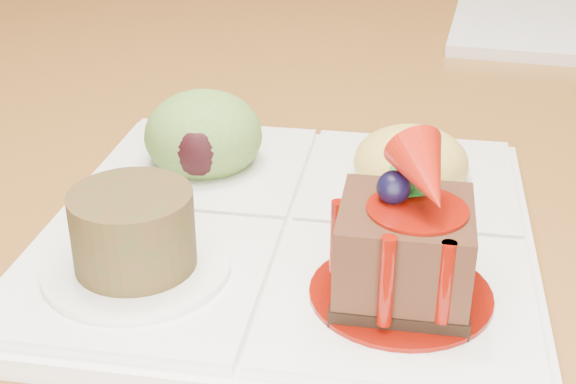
{
  "coord_description": "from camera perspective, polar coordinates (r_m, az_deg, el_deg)",
  "views": [
    {
      "loc": [
        -0.1,
        -1.15,
        0.99
      ],
      "look_at": [
        -0.11,
        -0.75,
        0.79
      ],
      "focal_mm": 50.0,
      "sensor_mm": 36.0,
      "label": 1
    }
  ],
  "objects": [
    {
      "name": "dining_table",
      "position": [
        1.2,
        6.91,
        12.13
      ],
      "size": [
        1.0,
        1.8,
        0.75
      ],
      "color": "brown",
      "rests_on": "ground"
    },
    {
      "name": "sampler_plate",
      "position": [
        0.46,
        -0.14,
        -1.22
      ],
      "size": [
        0.31,
        0.31,
        0.11
      ],
      "rotation": [
        0.0,
        0.0,
        -0.13
      ],
      "color": "silver",
      "rests_on": "dining_table"
    },
    {
      "name": "second_plate",
      "position": [
        0.92,
        19.07,
        10.98
      ],
      "size": [
        0.28,
        0.28,
        0.01
      ],
      "primitive_type": "cube",
      "rotation": [
        0.0,
        0.0,
        -0.22
      ],
      "color": "silver",
      "rests_on": "dining_table"
    }
  ]
}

